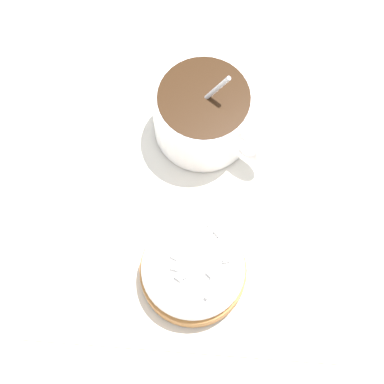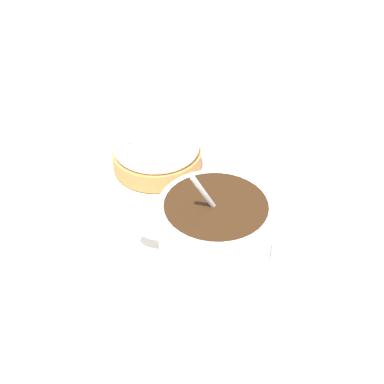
# 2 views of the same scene
# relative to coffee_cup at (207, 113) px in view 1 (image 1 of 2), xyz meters

# --- Properties ---
(ground_plane) EXTENTS (3.00, 3.00, 0.00)m
(ground_plane) POSITION_rel_coffee_cup_xyz_m (-0.07, 0.01, -0.04)
(ground_plane) COLOR #C6B793
(paper_napkin) EXTENTS (0.30, 0.30, 0.00)m
(paper_napkin) POSITION_rel_coffee_cup_xyz_m (-0.07, 0.01, -0.04)
(paper_napkin) COLOR white
(paper_napkin) RESTS_ON ground_plane
(coffee_cup) EXTENTS (0.09, 0.10, 0.10)m
(coffee_cup) POSITION_rel_coffee_cup_xyz_m (0.00, 0.00, 0.00)
(coffee_cup) COLOR white
(coffee_cup) RESTS_ON paper_napkin
(frosted_pastry) EXTENTS (0.09, 0.09, 0.05)m
(frosted_pastry) POSITION_rel_coffee_cup_xyz_m (-0.15, 0.00, -0.01)
(frosted_pastry) COLOR #B2753D
(frosted_pastry) RESTS_ON paper_napkin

